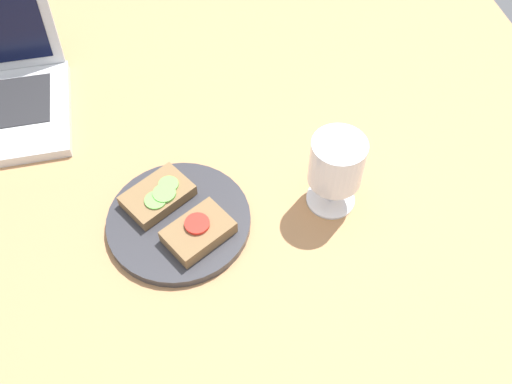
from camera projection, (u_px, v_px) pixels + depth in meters
wooden_table at (189, 206)px, 89.67cm from camera, size 140.00×140.00×3.00cm
plate at (179, 221)px, 85.26cm from camera, size 21.50×21.50×1.45cm
sandwich_with_tomato at (198, 232)px, 81.87cm from camera, size 11.37×10.25×2.79cm
sandwich_with_cucumber at (158, 197)px, 85.70cm from camera, size 11.99×10.90×2.39cm
wine_glass at (336, 166)px, 81.81cm from camera, size 7.94×7.94×13.04cm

